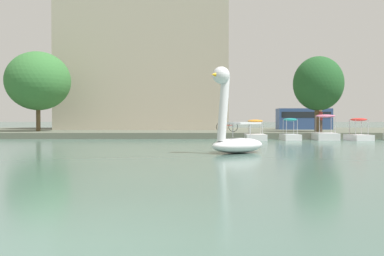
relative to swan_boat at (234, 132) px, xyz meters
name	(u,v)px	position (x,y,z in m)	size (l,w,h in m)	color
ground_plane	(33,252)	(-3.38, -13.10, -0.85)	(460.03, 460.03, 0.00)	#47665B
shore_bank_far	(174,132)	(-3.38, 22.44, -0.64)	(148.94, 19.59, 0.42)	#5B6051
swan_boat	(234,132)	(0.00, 0.00, 0.00)	(2.87, 2.74, 3.46)	white
pedal_boat_orange	(255,134)	(2.46, 11.00, -0.47)	(1.38, 2.33, 1.36)	white
pedal_boat_teal	(290,133)	(4.81, 11.19, -0.42)	(1.13, 1.84, 1.45)	white
pedal_boat_pink	(325,133)	(7.18, 11.30, -0.37)	(1.54, 2.41, 1.70)	white
pedal_boat_red	(359,134)	(9.20, 10.79, -0.42)	(1.40, 2.01, 1.46)	white
tree_broadleaf_left	(38,81)	(-13.98, 16.94, 3.56)	(6.57, 6.83, 6.32)	brown
tree_broadleaf_right	(318,84)	(7.97, 15.72, 3.24)	(3.94, 4.02, 5.78)	brown
person_on_path	(321,119)	(8.08, 15.41, 0.52)	(0.27, 0.25, 1.75)	#47382D
bicycle_parked	(227,127)	(0.93, 15.15, -0.05)	(1.69, 0.44, 0.76)	black
parked_van	(304,118)	(8.84, 23.31, 0.63)	(4.98, 1.91, 1.96)	navy
apartment_block	(149,65)	(-6.04, 26.49, 5.99)	(15.74, 11.68, 12.84)	#B2A893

